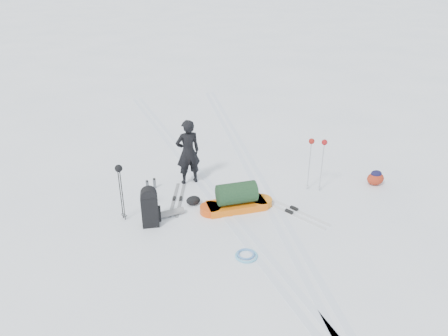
{
  "coord_description": "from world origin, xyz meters",
  "views": [
    {
      "loc": [
        -2.72,
        -8.09,
        5.21
      ],
      "look_at": [
        0.05,
        0.12,
        0.95
      ],
      "focal_mm": 35.0,
      "sensor_mm": 36.0,
      "label": 1
    }
  ],
  "objects_px": {
    "skier": "(188,152)",
    "ski_poles_black": "(119,175)",
    "pulk_sled": "(237,199)",
    "expedition_rucksack": "(153,207)"
  },
  "relations": [
    {
      "from": "expedition_rucksack",
      "to": "ski_poles_black",
      "type": "distance_m",
      "value": 0.96
    },
    {
      "from": "skier",
      "to": "pulk_sled",
      "type": "xyz_separation_m",
      "value": [
        0.7,
        -1.59,
        -0.59
      ]
    },
    {
      "from": "skier",
      "to": "ski_poles_black",
      "type": "relative_size",
      "value": 1.28
    },
    {
      "from": "skier",
      "to": "ski_poles_black",
      "type": "height_order",
      "value": "skier"
    },
    {
      "from": "pulk_sled",
      "to": "expedition_rucksack",
      "type": "relative_size",
      "value": 1.75
    },
    {
      "from": "ski_poles_black",
      "to": "expedition_rucksack",
      "type": "bearing_deg",
      "value": -23.27
    },
    {
      "from": "skier",
      "to": "ski_poles_black",
      "type": "distance_m",
      "value": 2.15
    },
    {
      "from": "pulk_sled",
      "to": "expedition_rucksack",
      "type": "xyz_separation_m",
      "value": [
        -1.89,
        -0.02,
        0.17
      ]
    },
    {
      "from": "ski_poles_black",
      "to": "skier",
      "type": "bearing_deg",
      "value": 45.87
    },
    {
      "from": "pulk_sled",
      "to": "expedition_rucksack",
      "type": "height_order",
      "value": "expedition_rucksack"
    }
  ]
}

